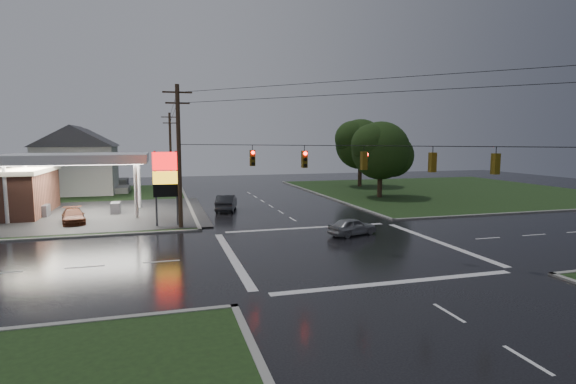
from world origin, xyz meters
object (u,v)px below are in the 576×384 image
object	(u,v)px
house_near	(77,159)
car_north	(226,203)
car_crossing	(352,226)
utility_pole_nw	(179,155)
house_far	(84,156)
tree_ne_near	(382,151)
pylon_sign	(166,176)
car_pump	(73,216)
tree_ne_far	(361,144)
utility_pole_n	(171,150)

from	to	relation	value
house_near	car_north	size ratio (longest dim) A/B	2.32
car_north	car_crossing	xyz separation A→B (m)	(7.15, -13.69, -0.15)
car_north	car_crossing	world-z (taller)	car_north
house_near	utility_pole_nw	bearing A→B (deg)	-66.63
car_crossing	house_near	bearing A→B (deg)	18.05
house_near	house_far	world-z (taller)	same
utility_pole_nw	car_north	bearing A→B (deg)	59.20
tree_ne_near	car_north	xyz separation A→B (m)	(-19.00, -4.71, -4.78)
pylon_sign	house_near	xyz separation A→B (m)	(-10.45, 25.50, 0.39)
car_north	car_pump	distance (m)	13.46
house_far	tree_ne_far	distance (m)	41.57
tree_ne_far	car_crossing	distance (m)	34.29
tree_ne_far	car_pump	bearing A→B (deg)	-150.31
pylon_sign	car_north	xyz separation A→B (m)	(5.64, 6.78, -3.23)
utility_pole_n	tree_ne_far	bearing A→B (deg)	-8.55
car_crossing	car_north	bearing A→B (deg)	9.98
utility_pole_nw	utility_pole_n	distance (m)	28.50
utility_pole_n	car_crossing	size ratio (longest dim) A/B	2.82
pylon_sign	tree_ne_far	world-z (taller)	tree_ne_far
house_near	house_far	size ratio (longest dim) A/B	1.00
pylon_sign	tree_ne_near	distance (m)	27.23
tree_ne_near	car_north	bearing A→B (deg)	-166.08
house_far	car_north	distance (m)	35.34
tree_ne_near	car_crossing	xyz separation A→B (m)	(-11.85, -18.41, -4.93)
house_near	car_crossing	xyz separation A→B (m)	(23.24, -32.41, -3.77)
pylon_sign	house_near	world-z (taller)	house_near
house_far	tree_ne_near	size ratio (longest dim) A/B	1.23
tree_ne_near	car_crossing	size ratio (longest dim) A/B	2.41
car_north	car_pump	xyz separation A→B (m)	(-13.05, -3.28, -0.18)
utility_pole_nw	utility_pole_n	xyz separation A→B (m)	(0.00, 28.50, -0.25)
utility_pole_n	house_near	size ratio (longest dim) A/B	0.95
car_crossing	car_pump	distance (m)	22.73
utility_pole_n	car_pump	xyz separation A→B (m)	(-8.41, -24.00, -4.86)
house_near	car_pump	world-z (taller)	house_near
pylon_sign	car_pump	size ratio (longest dim) A/B	1.43
pylon_sign	house_far	distance (m)	39.21
house_far	car_pump	xyz separation A→B (m)	(4.04, -34.00, -3.80)
tree_ne_far	car_crossing	world-z (taller)	tree_ne_far
utility_pole_nw	tree_ne_near	distance (m)	26.74
utility_pole_n	house_far	size ratio (longest dim) A/B	0.95
pylon_sign	tree_ne_far	distance (m)	36.35
pylon_sign	tree_ne_near	size ratio (longest dim) A/B	0.67
tree_ne_near	car_north	distance (m)	20.15
tree_ne_near	car_pump	xyz separation A→B (m)	(-32.06, -7.99, -4.95)
tree_ne_far	car_pump	distance (m)	40.75
utility_pole_nw	utility_pole_n	size ratio (longest dim) A/B	1.05
utility_pole_n	tree_ne_near	world-z (taller)	utility_pole_n
tree_ne_far	house_near	bearing A→B (deg)	176.99
utility_pole_nw	car_north	size ratio (longest dim) A/B	2.31
car_north	car_pump	size ratio (longest dim) A/B	1.13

